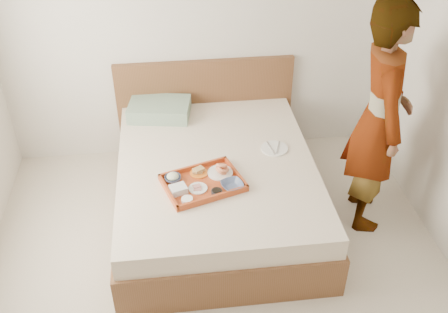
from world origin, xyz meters
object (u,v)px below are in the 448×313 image
tray (203,183)px  bed (217,188)px  dinner_plate (274,148)px  person (379,120)px

tray → bed: bearing=47.4°
bed → tray: tray is taller
dinner_plate → person: bearing=-20.9°
person → bed: bearing=91.9°
dinner_plate → person: size_ratio=0.12×
dinner_plate → tray: bearing=-147.4°
tray → person: person is taller
tray → person: 1.40m
person → tray: bearing=104.6°
tray → dinner_plate: 0.74m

